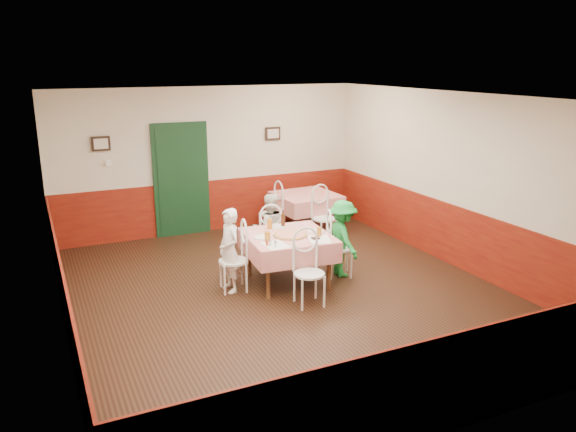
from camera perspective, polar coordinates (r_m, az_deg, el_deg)
name	(u,v)px	position (r m, az deg, el deg)	size (l,w,h in m)	color
floor	(287,293)	(8.23, -0.14, -7.83)	(7.00, 7.00, 0.00)	black
ceiling	(287,97)	(7.57, -0.15, 12.01)	(7.00, 7.00, 0.00)	white
back_wall	(210,160)	(10.99, -7.89, 5.64)	(6.00, 0.10, 2.80)	beige
front_wall	(461,290)	(4.99, 17.21, -7.21)	(6.00, 0.10, 2.80)	beige
left_wall	(54,226)	(7.10, -22.66, -0.93)	(0.10, 7.00, 2.80)	beige
right_wall	(456,181)	(9.42, 16.68, 3.46)	(0.10, 7.00, 2.80)	beige
wainscot_back	(212,205)	(11.16, -7.70, 1.07)	(6.00, 0.03, 1.00)	maroon
wainscot_front	(452,383)	(5.40, 16.31, -16.01)	(6.00, 0.03, 1.00)	maroon
wainscot_left	(64,297)	(7.39, -21.81, -7.62)	(0.03, 7.00, 1.00)	maroon
wainscot_right	(451,234)	(9.63, 16.20, -1.79)	(0.03, 7.00, 1.00)	maroon
door	(181,181)	(10.85, -10.77, 3.50)	(0.96, 0.06, 2.10)	black
picture_left	(101,144)	(10.47, -18.48, 6.98)	(0.32, 0.03, 0.26)	black
picture_right	(273,134)	(11.32, -1.55, 8.37)	(0.32, 0.03, 0.26)	black
thermostat	(108,163)	(10.53, -17.78, 5.16)	(0.10, 0.03, 0.10)	white
main_table	(288,259)	(8.48, 0.00, -4.40)	(1.22, 1.22, 0.77)	red
second_table	(306,213)	(10.99, 1.83, 0.30)	(1.12, 1.12, 0.77)	red
chair_left	(233,261)	(8.22, -5.60, -4.58)	(0.42, 0.42, 0.90)	white
chair_right	(339,248)	(8.76, 5.24, -3.27)	(0.42, 0.42, 0.90)	white
chair_far	(270,238)	(9.21, -1.82, -2.26)	(0.42, 0.42, 0.90)	white
chair_near	(309,274)	(7.71, 2.18, -5.90)	(0.42, 0.42, 0.90)	white
chair_second_a	(271,214)	(10.67, -1.76, 0.24)	(0.42, 0.42, 0.90)	white
chair_second_b	(324,219)	(10.33, 3.71, -0.29)	(0.42, 0.42, 0.90)	white
pizza	(290,235)	(8.30, 0.24, -1.91)	(0.49, 0.49, 0.03)	#B74723
plate_left	(263,237)	(8.22, -2.61, -2.17)	(0.25, 0.25, 0.01)	white
plate_right	(316,231)	(8.52, 2.81, -1.53)	(0.25, 0.25, 0.01)	white
plate_far	(278,226)	(8.74, -1.06, -1.06)	(0.25, 0.25, 0.01)	white
glass_a	(268,237)	(8.01, -2.09, -2.14)	(0.08, 0.08, 0.15)	#BF7219
glass_b	(319,232)	(8.28, 3.17, -1.62)	(0.07, 0.07, 0.13)	#BF7219
glass_c	(270,224)	(8.63, -1.87, -0.82)	(0.08, 0.08, 0.15)	#BF7219
beer_bottle	(283,219)	(8.72, -0.51, -0.34)	(0.06, 0.06, 0.23)	#381C0A
shaker_a	(270,243)	(7.84, -1.83, -2.76)	(0.04, 0.04, 0.09)	silver
shaker_b	(275,244)	(7.80, -1.29, -2.86)	(0.04, 0.04, 0.09)	silver
shaker_c	(267,243)	(7.86, -2.15, -2.72)	(0.04, 0.04, 0.09)	#B23319
menu_left	(275,245)	(7.89, -1.29, -2.96)	(0.30, 0.40, 0.00)	white
menu_right	(320,239)	(8.15, 3.22, -2.37)	(0.30, 0.40, 0.00)	white
wallet	(315,238)	(8.17, 2.81, -2.26)	(0.11, 0.09, 0.02)	black
diner_left	(229,250)	(8.15, -5.97, -3.50)	(0.45, 0.30, 1.24)	gray
diner_far	(269,229)	(9.21, -1.92, -1.33)	(0.58, 0.45, 1.18)	gray
diner_right	(342,238)	(8.74, 5.56, -2.28)	(0.78, 0.45, 1.21)	gray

